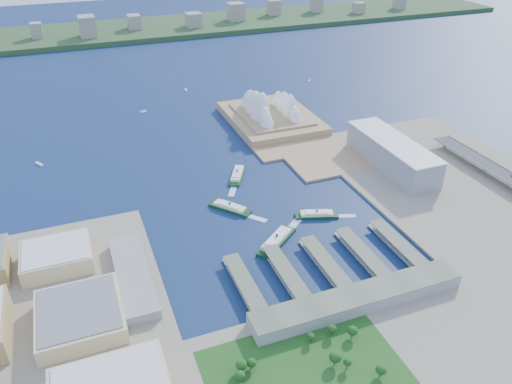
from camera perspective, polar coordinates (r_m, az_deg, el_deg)
name	(u,v)px	position (r m, az deg, el deg)	size (l,w,h in m)	color
ground	(281,229)	(549.08, 2.87, -4.24)	(3000.00, 3000.00, 0.00)	#0D203F
west_land	(39,368)	(441.09, -23.59, -17.91)	(220.00, 390.00, 3.00)	gray
south_land	(392,376)	(415.86, 15.26, -19.63)	(720.00, 180.00, 3.00)	gray
east_land	(487,208)	(640.05, 24.89, -1.69)	(240.00, 500.00, 3.00)	gray
peninsula	(277,126)	(795.33, 2.47, 7.57)	(135.00, 220.00, 3.00)	#9C7D55
far_shore	(134,30)	(1435.07, -13.77, 17.56)	(2200.00, 260.00, 12.00)	#2D4926
opera_house	(271,103)	(800.03, 1.78, 10.08)	(134.00, 180.00, 58.00)	white
toaster_building	(392,153)	(686.93, 15.28, 4.28)	(45.00, 155.00, 35.00)	gray
west_buildings	(34,322)	(455.93, -24.03, -13.45)	(200.00, 280.00, 27.00)	#9C824E
ferry_wharves	(325,263)	(498.32, 7.86, -8.06)	(184.00, 90.00, 9.30)	#525B45
terminal_building	(358,299)	(457.80, 11.60, -11.93)	(200.00, 28.00, 12.00)	gray
park	(310,371)	(395.66, 6.15, -19.65)	(150.00, 110.00, 16.00)	#194714
far_skyline	(134,18)	(1408.79, -13.81, 18.72)	(1900.00, 140.00, 55.00)	gray
ferry_a	(230,206)	(578.95, -3.01, -1.62)	(13.29, 52.20, 9.87)	#0E391B
ferry_b	(237,173)	(646.68, -2.15, 2.15)	(13.62, 53.52, 10.12)	#0E391B
ferry_c	(277,239)	(524.25, 2.38, -5.37)	(15.38, 60.41, 11.42)	#0E391B
ferry_d	(317,213)	(570.27, 6.96, -2.42)	(12.45, 48.91, 9.25)	#0E391B
boat_a	(39,164)	(739.11, -23.53, 2.98)	(3.61, 14.46, 2.79)	white
boat_b	(143,111)	(872.01, -12.76, 8.97)	(3.88, 11.09, 2.99)	white
boat_c	(309,80)	(1012.24, 6.11, 12.58)	(3.05, 10.46, 2.35)	white
boat_e	(186,90)	(962.54, -8.02, 11.51)	(3.82, 12.02, 2.95)	white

